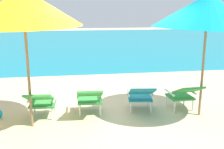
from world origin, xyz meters
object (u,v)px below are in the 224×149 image
(lounge_chair_near_right, at_px, (141,95))
(beach_umbrella_right, at_px, (208,11))
(beach_umbrella_left, at_px, (23,7))
(lounge_chair_near_left, at_px, (90,97))
(lounge_chair_far_right, at_px, (184,94))
(lounge_chair_far_left, at_px, (41,101))

(lounge_chair_near_right, relative_size, beach_umbrella_right, 0.33)
(beach_umbrella_left, bearing_deg, lounge_chair_near_right, 9.47)
(lounge_chair_near_left, height_order, lounge_chair_near_right, same)
(lounge_chair_near_left, relative_size, beach_umbrella_left, 0.31)
(lounge_chair_near_left, distance_m, beach_umbrella_right, 2.95)
(lounge_chair_near_right, distance_m, lounge_chair_far_right, 0.96)
(beach_umbrella_left, bearing_deg, beach_umbrella_right, 0.84)
(beach_umbrella_right, bearing_deg, lounge_chair_far_left, 175.74)
(beach_umbrella_right, bearing_deg, lounge_chair_near_left, 171.95)
(lounge_chair_far_right, relative_size, beach_umbrella_right, 0.32)
(lounge_chair_near_left, height_order, lounge_chair_far_right, same)
(lounge_chair_far_left, xyz_separation_m, beach_umbrella_right, (3.32, -0.25, 1.78))
(lounge_chair_near_right, height_order, beach_umbrella_right, beach_umbrella_right)
(lounge_chair_near_right, height_order, beach_umbrella_left, beach_umbrella_left)
(lounge_chair_near_right, bearing_deg, beach_umbrella_right, -15.01)
(lounge_chair_far_left, relative_size, lounge_chair_near_left, 1.01)
(lounge_chair_far_left, bearing_deg, beach_umbrella_right, -4.26)
(lounge_chair_near_left, bearing_deg, lounge_chair_near_right, -0.11)
(lounge_chair_far_left, distance_m, beach_umbrella_left, 1.88)
(beach_umbrella_left, bearing_deg, lounge_chair_near_left, 18.17)
(beach_umbrella_right, bearing_deg, beach_umbrella_left, -179.16)
(lounge_chair_near_right, xyz_separation_m, lounge_chair_far_right, (0.96, -0.06, 0.00))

